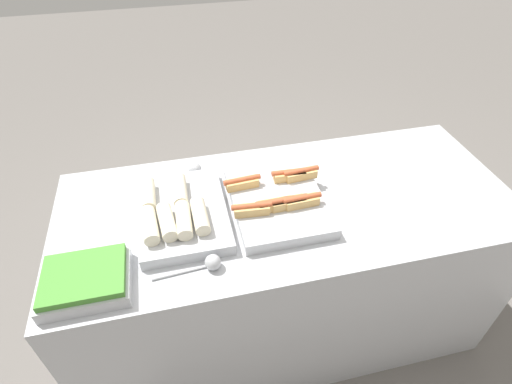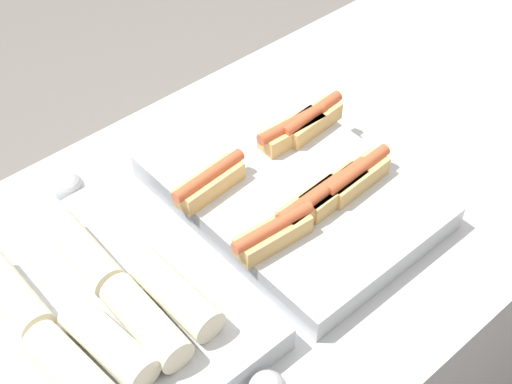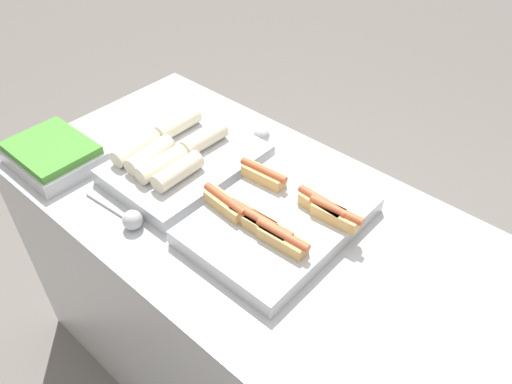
{
  "view_description": "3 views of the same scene",
  "coord_description": "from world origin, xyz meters",
  "px_view_note": "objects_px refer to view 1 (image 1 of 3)",
  "views": [
    {
      "loc": [
        -0.41,
        -1.16,
        1.99
      ],
      "look_at": [
        -0.14,
        0.0,
        0.96
      ],
      "focal_mm": 28.0,
      "sensor_mm": 36.0,
      "label": 1
    },
    {
      "loc": [
        -0.7,
        -0.64,
        1.83
      ],
      "look_at": [
        -0.14,
        0.0,
        0.96
      ],
      "focal_mm": 50.0,
      "sensor_mm": 36.0,
      "label": 2
    },
    {
      "loc": [
        0.54,
        -0.77,
        1.87
      ],
      "look_at": [
        -0.14,
        0.0,
        0.96
      ],
      "focal_mm": 35.0,
      "sensor_mm": 36.0,
      "label": 3
    }
  ],
  "objects_px": {
    "tray_side_front": "(86,281)",
    "serving_spoon_near": "(210,263)",
    "tray_hotdogs": "(277,198)",
    "tray_wraps": "(180,213)",
    "serving_spoon_far": "(193,170)"
  },
  "relations": [
    {
      "from": "tray_wraps",
      "to": "serving_spoon_far",
      "type": "relative_size",
      "value": 1.93
    },
    {
      "from": "serving_spoon_near",
      "to": "serving_spoon_far",
      "type": "distance_m",
      "value": 0.54
    },
    {
      "from": "tray_side_front",
      "to": "serving_spoon_near",
      "type": "distance_m",
      "value": 0.41
    },
    {
      "from": "serving_spoon_far",
      "to": "tray_side_front",
      "type": "bearing_deg",
      "value": -127.78
    },
    {
      "from": "tray_hotdogs",
      "to": "serving_spoon_far",
      "type": "xyz_separation_m",
      "value": [
        -0.31,
        0.27,
        -0.01
      ]
    },
    {
      "from": "tray_side_front",
      "to": "serving_spoon_far",
      "type": "height_order",
      "value": "tray_side_front"
    },
    {
      "from": "serving_spoon_near",
      "to": "serving_spoon_far",
      "type": "xyz_separation_m",
      "value": [
        -0.0,
        0.54,
        0.0
      ]
    },
    {
      "from": "tray_wraps",
      "to": "serving_spoon_far",
      "type": "xyz_separation_m",
      "value": [
        0.08,
        0.28,
        -0.01
      ]
    },
    {
      "from": "tray_wraps",
      "to": "tray_side_front",
      "type": "relative_size",
      "value": 1.63
    },
    {
      "from": "tray_wraps",
      "to": "serving_spoon_near",
      "type": "height_order",
      "value": "tray_wraps"
    },
    {
      "from": "tray_hotdogs",
      "to": "serving_spoon_near",
      "type": "xyz_separation_m",
      "value": [
        -0.31,
        -0.27,
        -0.01
      ]
    },
    {
      "from": "tray_hotdogs",
      "to": "tray_side_front",
      "type": "relative_size",
      "value": 1.74
    },
    {
      "from": "tray_wraps",
      "to": "tray_side_front",
      "type": "distance_m",
      "value": 0.41
    },
    {
      "from": "tray_hotdogs",
      "to": "tray_wraps",
      "type": "xyz_separation_m",
      "value": [
        -0.39,
        -0.01,
        0.01
      ]
    },
    {
      "from": "serving_spoon_near",
      "to": "tray_wraps",
      "type": "bearing_deg",
      "value": 106.73
    }
  ]
}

